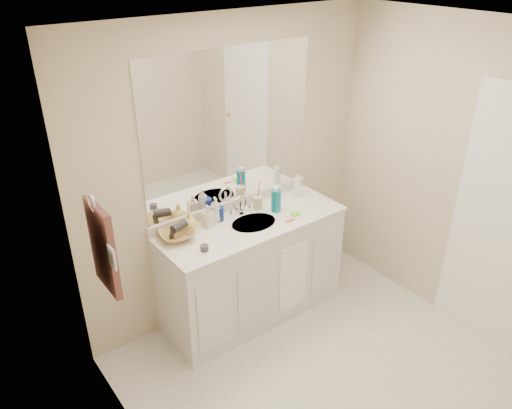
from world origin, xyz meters
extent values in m
cube|color=silver|center=(0.00, 0.00, 0.00)|extent=(2.60, 2.60, 0.00)
cube|color=white|center=(0.00, 0.00, 2.40)|extent=(2.60, 2.60, 0.02)
cube|color=beige|center=(0.00, 1.30, 1.20)|extent=(2.60, 0.02, 2.40)
cube|color=beige|center=(-1.30, 0.00, 1.20)|extent=(0.02, 2.60, 2.40)
cube|color=beige|center=(1.30, 0.00, 1.20)|extent=(0.02, 2.60, 2.40)
cube|color=silver|center=(0.00, 1.02, 0.42)|extent=(1.50, 0.55, 0.85)
cube|color=white|center=(0.00, 1.02, 0.86)|extent=(1.52, 0.57, 0.03)
cube|color=beige|center=(0.00, 1.29, 0.92)|extent=(1.52, 0.03, 0.08)
cylinder|color=beige|center=(0.00, 1.00, 0.87)|extent=(0.37, 0.37, 0.02)
cylinder|color=silver|center=(0.00, 1.18, 0.94)|extent=(0.02, 0.02, 0.11)
cube|color=white|center=(0.00, 1.29, 1.56)|extent=(1.48, 0.01, 1.20)
cylinder|color=navy|center=(-0.19, 1.20, 0.94)|extent=(0.11, 0.11, 0.11)
cylinder|color=beige|center=(0.16, 1.17, 0.93)|extent=(0.08, 0.08, 0.11)
cylinder|color=#FF4369|center=(0.17, 1.17, 1.03)|extent=(0.02, 0.04, 0.19)
cylinder|color=#0A7182|center=(0.26, 1.05, 0.97)|extent=(0.09, 0.09, 0.19)
cylinder|color=white|center=(0.57, 1.15, 0.96)|extent=(0.08, 0.08, 0.16)
cube|color=white|center=(0.32, 0.88, 0.89)|extent=(0.13, 0.11, 0.01)
cube|color=#88EA39|center=(0.32, 0.88, 0.90)|extent=(0.07, 0.05, 0.02)
cube|color=#E85118|center=(0.25, 0.85, 0.88)|extent=(0.11, 0.03, 0.00)
cylinder|color=#3A3940|center=(-0.51, 0.90, 0.90)|extent=(0.07, 0.07, 0.04)
imported|color=silver|center=(-0.22, 1.20, 0.98)|extent=(0.10, 0.10, 0.21)
imported|color=beige|center=(-0.30, 1.18, 0.97)|extent=(0.09, 0.09, 0.17)
imported|color=#ECCB5B|center=(-0.45, 1.21, 0.95)|extent=(0.12, 0.12, 0.15)
imported|color=#AB8345|center=(-0.58, 1.16, 0.91)|extent=(0.30, 0.30, 0.06)
cylinder|color=black|center=(-0.56, 1.16, 0.97)|extent=(0.14, 0.10, 0.06)
torus|color=silver|center=(-1.27, 0.77, 1.55)|extent=(0.01, 0.11, 0.11)
cube|color=#452725|center=(-1.25, 0.77, 1.25)|extent=(0.04, 0.32, 0.55)
cube|color=silver|center=(-1.27, 0.57, 1.30)|extent=(0.01, 0.08, 0.13)
cube|color=white|center=(1.29, -0.30, 1.00)|extent=(0.02, 0.82, 2.00)
camera|label=1|loc=(-2.00, -1.67, 2.80)|focal=35.00mm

